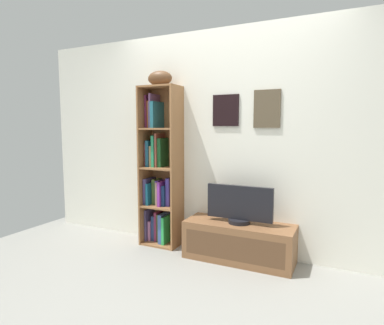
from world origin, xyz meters
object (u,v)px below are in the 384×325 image
Objects in this scene: television at (239,205)px; tv_stand at (239,242)px; football at (160,78)px; bookshelf at (160,174)px.

tv_stand is at bearing -90.00° from television.
football is 1.95m from tv_stand.
tv_stand is at bearing -5.35° from bookshelf.
football is 1.63m from television.
tv_stand is 0.38m from television.
tv_stand is at bearing -3.51° from football.
bookshelf reaches higher than television.
football reaches higher than television.
television is at bearing -3.44° from football.
television is (0.95, -0.06, -1.32)m from football.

